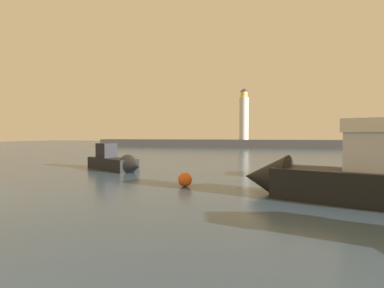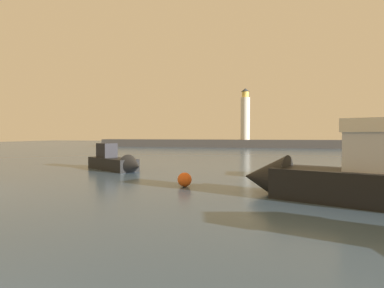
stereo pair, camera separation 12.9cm
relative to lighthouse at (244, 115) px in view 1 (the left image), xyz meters
name	(u,v)px [view 1 (the left image)]	position (x,y,z in m)	size (l,w,h in m)	color
ground_plane	(221,159)	(-0.77, -36.20, -7.76)	(220.00, 220.00, 0.00)	#384C60
breakwater	(241,144)	(-0.77, 0.00, -6.81)	(72.56, 4.57, 1.90)	#423F3D
lighthouse	(244,115)	(0.00, 0.00, 0.00)	(2.17, 2.17, 12.38)	silver
motorboat_1	(329,176)	(7.32, -58.73, -6.65)	(9.06, 5.51, 4.22)	black
motorboat_3	(117,162)	(-7.91, -50.19, -7.06)	(6.78, 5.19, 2.62)	black
motorboat_4	(383,166)	(12.26, -51.19, -6.80)	(2.82, 7.65, 3.49)	beige
mooring_buoy	(185,180)	(-0.17, -56.76, -7.34)	(0.84, 0.84, 0.84)	#EA5919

